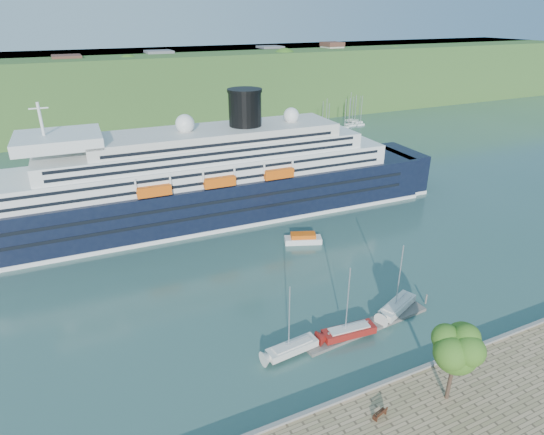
% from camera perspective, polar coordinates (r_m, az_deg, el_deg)
% --- Properties ---
extents(ground, '(400.00, 400.00, 0.00)m').
position_cam_1_polar(ground, '(53.08, 12.63, -20.66)').
color(ground, '#31584F').
rests_on(ground, ground).
extents(far_hillside, '(400.00, 50.00, 24.00)m').
position_cam_1_polar(far_hillside, '(176.98, -17.21, 15.23)').
color(far_hillside, '#315622').
rests_on(far_hillside, ground).
extents(quay_coping, '(220.00, 0.50, 0.30)m').
position_cam_1_polar(quay_coping, '(52.17, 12.89, -19.90)').
color(quay_coping, slate).
rests_on(quay_coping, promenade).
extents(cruise_ship, '(109.04, 19.71, 24.38)m').
position_cam_1_polar(cruise_ship, '(85.79, -10.51, 7.13)').
color(cruise_ship, black).
rests_on(cruise_ship, ground).
extents(park_bench, '(1.80, 1.08, 1.08)m').
position_cam_1_polar(park_bench, '(49.18, 13.38, -22.73)').
color(park_bench, '#4C2615').
rests_on(park_bench, promenade).
extents(promenade_tree, '(5.81, 5.81, 9.63)m').
position_cam_1_polar(promenade_tree, '(50.07, 21.88, -16.36)').
color(promenade_tree, '#2F5E18').
rests_on(promenade_tree, promenade).
extents(floating_pontoon, '(18.76, 3.69, 0.41)m').
position_cam_1_polar(floating_pontoon, '(61.24, 11.90, -13.24)').
color(floating_pontoon, slate).
rests_on(floating_pontoon, ground).
extents(sailboat_white_near, '(7.23, 2.62, 9.14)m').
position_cam_1_polar(sailboat_white_near, '(53.50, 2.62, -13.05)').
color(sailboat_white_near, silver).
rests_on(sailboat_white_near, ground).
extents(sailboat_red, '(7.68, 2.75, 9.72)m').
position_cam_1_polar(sailboat_red, '(56.43, 9.90, -10.83)').
color(sailboat_red, maroon).
rests_on(sailboat_red, ground).
extents(sailboat_white_far, '(7.92, 4.94, 9.94)m').
position_cam_1_polar(sailboat_white_far, '(62.31, 15.84, -7.66)').
color(sailboat_white_far, silver).
rests_on(sailboat_white_far, ground).
extents(tender_launch, '(6.88, 4.40, 1.80)m').
position_cam_1_polar(tender_launch, '(79.86, 3.92, -2.59)').
color(tender_launch, '#DF550D').
rests_on(tender_launch, ground).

